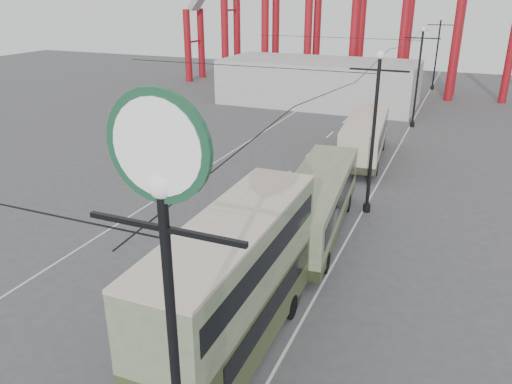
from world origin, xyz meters
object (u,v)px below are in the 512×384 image
at_px(pedestrian, 258,243).
at_px(double_decker_bus, 235,282).
at_px(lamp_post_near, 166,251).
at_px(single_decker_green, 317,202).
at_px(single_decker_cream, 365,136).

bearing_deg(pedestrian, double_decker_bus, 71.81).
height_order(lamp_post_near, pedestrian, lamp_post_near).
height_order(single_decker_green, pedestrian, single_decker_green).
bearing_deg(lamp_post_near, double_decker_bus, 105.49).
xyz_separation_m(lamp_post_near, pedestrian, (-3.79, 13.29, -7.04)).
bearing_deg(double_decker_bus, single_decker_green, 90.04).
bearing_deg(single_decker_cream, double_decker_bus, -94.42).
bearing_deg(single_decker_green, double_decker_bus, -94.65).
bearing_deg(pedestrian, single_decker_green, -150.86).
distance_m(double_decker_bus, single_decker_cream, 24.39).
xyz_separation_m(single_decker_green, single_decker_cream, (-0.30, 13.87, 0.04)).
bearing_deg(lamp_post_near, single_decker_cream, 94.17).
height_order(lamp_post_near, single_decker_green, lamp_post_near).
height_order(double_decker_bus, single_decker_green, double_decker_bus).
height_order(lamp_post_near, double_decker_bus, lamp_post_near).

